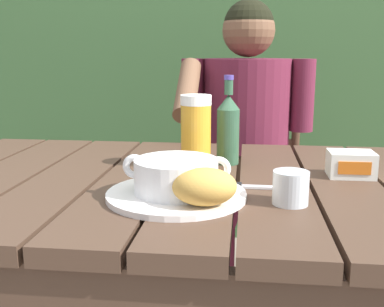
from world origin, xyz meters
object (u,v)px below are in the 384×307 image
(water_glass_small, at_px, (291,188))
(table_knife, at_px, (240,186))
(beer_glass, at_px, (196,132))
(bread_roll, at_px, (205,187))
(beer_bottle, at_px, (228,128))
(serving_plate, at_px, (176,195))
(soup_bowl, at_px, (176,175))
(chair_near_diner, at_px, (245,186))
(person_eating, at_px, (245,140))
(butter_tub, at_px, (351,164))

(water_glass_small, xyz_separation_m, table_knife, (-0.10, 0.10, -0.03))
(beer_glass, height_order, table_knife, beer_glass)
(bread_roll, bearing_deg, beer_bottle, 85.87)
(serving_plate, xyz_separation_m, table_knife, (0.13, 0.08, -0.00))
(soup_bowl, bearing_deg, beer_bottle, 73.38)
(chair_near_diner, relative_size, person_eating, 0.81)
(chair_near_diner, height_order, bread_roll, chair_near_diner)
(beer_glass, distance_m, water_glass_small, 0.34)
(serving_plate, distance_m, butter_tub, 0.44)
(chair_near_diner, xyz_separation_m, beer_bottle, (-0.05, -0.70, 0.36))
(butter_tub, height_order, table_knife, butter_tub)
(soup_bowl, distance_m, table_knife, 0.16)
(soup_bowl, bearing_deg, chair_near_diner, 82.15)
(butter_tub, bearing_deg, table_knife, -154.19)
(beer_glass, height_order, water_glass_small, beer_glass)
(soup_bowl, relative_size, butter_tub, 2.09)
(bread_roll, bearing_deg, table_knife, 68.04)
(beer_glass, relative_size, beer_bottle, 0.80)
(person_eating, distance_m, water_glass_small, 0.83)
(chair_near_diner, height_order, soup_bowl, chair_near_diner)
(person_eating, relative_size, table_knife, 7.66)
(beer_bottle, relative_size, water_glass_small, 3.30)
(beer_glass, xyz_separation_m, water_glass_small, (0.21, -0.26, -0.06))
(chair_near_diner, distance_m, beer_bottle, 0.79)
(chair_near_diner, relative_size, bread_roll, 7.50)
(table_knife, bearing_deg, beer_bottle, 99.45)
(beer_glass, bearing_deg, person_eating, 77.66)
(beer_glass, bearing_deg, soup_bowl, -93.02)
(bread_roll, distance_m, beer_bottle, 0.38)
(bread_roll, distance_m, table_knife, 0.18)
(water_glass_small, distance_m, table_knife, 0.14)
(person_eating, bearing_deg, bread_roll, -94.69)
(soup_bowl, distance_m, water_glass_small, 0.23)
(soup_bowl, height_order, beer_glass, beer_glass)
(table_knife, bearing_deg, butter_tub, 25.81)
(serving_plate, xyz_separation_m, water_glass_small, (0.22, -0.01, 0.03))
(person_eating, xyz_separation_m, butter_tub, (0.25, -0.60, 0.06))
(chair_near_diner, height_order, serving_plate, chair_near_diner)
(serving_plate, xyz_separation_m, butter_tub, (0.38, 0.21, 0.02))
(serving_plate, relative_size, soup_bowl, 1.30)
(chair_near_diner, bearing_deg, serving_plate, -97.85)
(butter_tub, bearing_deg, chair_near_diner, 107.09)
(bread_roll, xyz_separation_m, butter_tub, (0.32, 0.28, -0.02))
(table_knife, bearing_deg, serving_plate, -146.47)
(butter_tub, distance_m, table_knife, 0.29)
(serving_plate, relative_size, beer_bottle, 1.23)
(beer_bottle, height_order, butter_tub, beer_bottle)
(soup_bowl, distance_m, beer_bottle, 0.32)
(beer_bottle, bearing_deg, chair_near_diner, 86.09)
(soup_bowl, height_order, bread_roll, soup_bowl)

